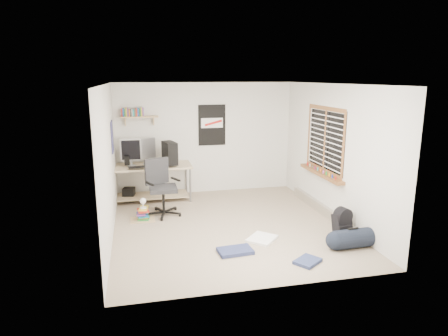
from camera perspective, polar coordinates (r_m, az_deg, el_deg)
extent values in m
cube|color=gray|center=(7.28, 0.55, -8.22)|extent=(4.00, 4.50, 0.01)
cube|color=white|center=(6.79, 0.59, 11.95)|extent=(4.00, 4.50, 0.01)
cube|color=silver|center=(9.10, -2.67, 4.26)|extent=(4.00, 0.01, 2.50)
cube|color=silver|center=(6.77, -16.20, 0.72)|extent=(0.01, 4.50, 2.50)
cube|color=silver|center=(7.63, 15.41, 2.11)|extent=(0.01, 4.50, 2.50)
cube|color=tan|center=(8.76, -10.50, -2.21)|extent=(1.85, 0.98, 0.81)
cube|color=#B1B1B6|center=(8.61, -13.14, 2.03)|extent=(0.43, 0.11, 0.47)
cube|color=#A0A1A5|center=(8.76, -10.99, 2.25)|extent=(0.41, 0.27, 0.45)
cube|color=black|center=(8.50, -7.76, 2.14)|extent=(0.32, 0.49, 0.47)
cube|color=black|center=(8.33, -12.16, 0.15)|extent=(0.41, 0.19, 0.02)
cube|color=black|center=(8.59, -13.69, 1.07)|extent=(0.11, 0.11, 0.20)
cube|color=black|center=(8.70, -6.86, 1.42)|extent=(0.11, 0.11, 0.18)
cube|color=#242427|center=(7.75, -8.68, -3.19)|extent=(0.95, 0.95, 1.09)
cube|color=tan|center=(8.79, -12.00, 7.16)|extent=(0.80, 0.22, 0.24)
cube|color=black|center=(9.07, -1.73, 6.14)|extent=(0.62, 0.03, 0.92)
cube|color=navy|center=(7.90, -15.69, 4.30)|extent=(0.02, 0.42, 0.60)
cube|color=brown|center=(7.83, 14.12, 3.94)|extent=(0.10, 1.50, 1.26)
cube|color=#B7B2A8|center=(8.15, 13.63, -5.54)|extent=(0.08, 2.50, 0.18)
cube|color=black|center=(7.01, 16.53, -7.83)|extent=(0.34, 0.29, 0.39)
cylinder|color=black|center=(6.64, 17.85, -9.67)|extent=(0.32, 0.32, 0.60)
cube|color=white|center=(6.69, 5.46, -10.02)|extent=(0.61, 0.61, 0.04)
cube|color=navy|center=(6.21, 1.61, -11.74)|extent=(0.54, 0.37, 0.06)
cube|color=navy|center=(6.02, 11.84, -12.90)|extent=(0.47, 0.45, 0.05)
cube|color=brown|center=(7.63, -11.58, -6.23)|extent=(0.55, 0.48, 0.32)
cube|color=silver|center=(7.54, -11.51, -4.62)|extent=(0.18, 0.24, 0.21)
cube|color=black|center=(8.90, -13.42, -3.62)|extent=(0.28, 0.28, 0.27)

